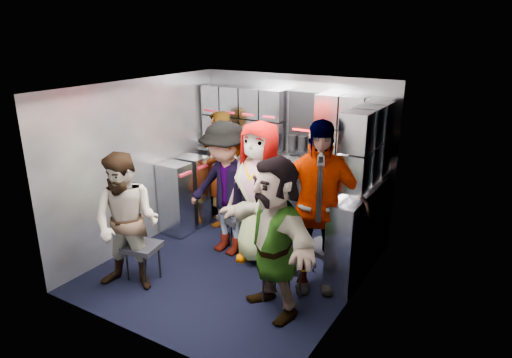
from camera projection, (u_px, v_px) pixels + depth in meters
The scene contains 29 objects.
floor at pixel (235, 266), 5.38m from camera, with size 3.00×3.00×0.00m, color black.
wall_back at pixel (294, 152), 6.26m from camera, with size 2.80×0.04×2.10m, color gray.
wall_left at pixel (141, 164), 5.73m from camera, with size 0.04×3.00×2.10m, color gray.
wall_right at pixel (355, 207), 4.36m from camera, with size 0.04×3.00×2.10m, color gray.
ceiling at pixel (232, 87), 4.71m from camera, with size 2.80×3.00×0.02m, color silver.
cart_bank_back at pixel (286, 194), 6.27m from camera, with size 2.68×0.38×0.99m, color #A6ABB6.
cart_bank_left at pixel (185, 195), 6.26m from camera, with size 0.38×0.76×0.99m, color #A6ABB6.
counter at pixel (287, 158), 6.11m from camera, with size 2.68×0.42×0.03m, color silver.
locker_bank_back at pixel (290, 122), 6.00m from camera, with size 2.68×0.28×0.82m, color #A6ABB6.
locker_bank_right at pixel (367, 145), 4.86m from camera, with size 0.28×1.00×0.82m, color #A6ABB6.
right_cabinet at pixel (357, 233), 5.10m from camera, with size 0.28×1.20×1.00m, color #A6ABB6.
coffee_niche at pixel (304, 125), 5.97m from camera, with size 0.46×0.16×0.84m, color black, non-canonical shape.
red_latch_strip at pixel (280, 172), 5.99m from camera, with size 2.60×0.02×0.03m, color maroon.
jump_seat_near_left at pixel (142, 249), 5.00m from camera, with size 0.42×0.41×0.43m.
jump_seat_mid_left at pixel (235, 219), 5.79m from camera, with size 0.43×0.42×0.41m.
jump_seat_center at pixel (267, 223), 5.59m from camera, with size 0.44×0.42×0.46m.
jump_seat_mid_right at pixel (321, 249), 5.01m from camera, with size 0.44×0.43×0.42m.
jump_seat_near_right at pixel (282, 264), 4.59m from camera, with size 0.49×0.47×0.47m.
attendant_standing at pixel (218, 169), 6.33m from camera, with size 0.59×0.39×1.61m, color black.
attendant_arc_a at pixel (127, 223), 4.74m from camera, with size 0.73×0.57×1.50m, color black.
attendant_arc_b at pixel (226, 189), 5.49m from camera, with size 1.07×0.62×1.66m, color black.
attendant_arc_c at pixel (260, 193), 5.30m from camera, with size 0.83×0.54×1.70m, color black.
attendant_arc_d at pixel (316, 208), 4.68m from camera, with size 1.08×0.45×1.85m, color black.
attendant_arc_e at pixel (274, 237), 4.33m from camera, with size 1.48×0.47×1.59m, color black.
bottle_left at pixel (258, 145), 6.23m from camera, with size 0.07×0.07×0.25m, color white.
bottle_mid at pixel (263, 145), 6.19m from camera, with size 0.06×0.06×0.25m, color white.
bottle_right at pixel (345, 157), 5.62m from camera, with size 0.06×0.06×0.26m, color white.
cup_left at pixel (267, 152), 6.17m from camera, with size 0.08×0.08×0.10m, color beige.
cup_right at pixel (346, 164), 5.62m from camera, with size 0.09×0.09×0.10m, color beige.
Camera 1 is at (2.68, -3.96, 2.70)m, focal length 32.00 mm.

